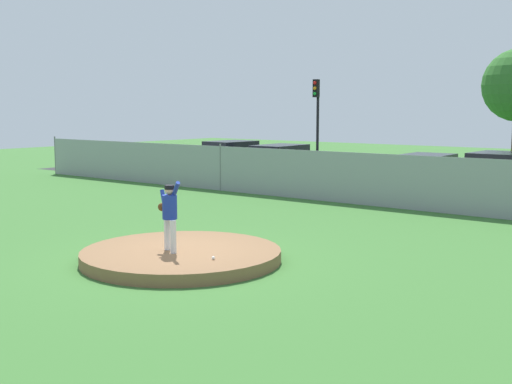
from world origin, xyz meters
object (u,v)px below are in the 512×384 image
object	(u,v)px
parked_car_slate	(425,175)
traffic_light_near	(317,110)
pitcher_youth	(169,211)
parked_car_navy	(280,164)
baseball	(213,258)
parked_car_champagne	(498,177)
parked_car_silver	(231,160)

from	to	relation	value
parked_car_slate	traffic_light_near	size ratio (longest dim) A/B	0.93
pitcher_youth	parked_car_navy	distance (m)	16.12
baseball	parked_car_navy	bearing A→B (deg)	121.11
parked_car_champagne	parked_car_slate	bearing A→B (deg)	-168.56
parked_car_silver	traffic_light_near	xyz separation A→B (m)	(2.60, 3.76, 2.47)
parked_car_silver	traffic_light_near	distance (m)	5.19
parked_car_silver	parked_car_navy	bearing A→B (deg)	-7.70
parked_car_navy	traffic_light_near	xyz separation A→B (m)	(-0.69, 4.20, 2.48)
baseball	parked_car_champagne	world-z (taller)	parked_car_champagne
parked_car_slate	traffic_light_near	bearing A→B (deg)	151.53
pitcher_youth	parked_car_slate	world-z (taller)	pitcher_youth
parked_car_champagne	pitcher_youth	bearing A→B (deg)	-98.83
pitcher_youth	traffic_light_near	size ratio (longest dim) A/B	0.33
baseball	traffic_light_near	xyz separation A→B (m)	(-9.35, 18.54, 3.00)
parked_car_silver	traffic_light_near	bearing A→B (deg)	55.34
parked_car_slate	parked_car_silver	xyz separation A→B (m)	(-10.34, 0.44, 0.07)
parked_car_navy	parked_car_silver	world-z (taller)	parked_car_silver
baseball	parked_car_silver	xyz separation A→B (m)	(-11.95, 14.78, 0.53)
parked_car_silver	parked_car_champagne	bearing A→B (deg)	0.40
parked_car_champagne	traffic_light_near	size ratio (longest dim) A/B	0.86
baseball	parked_car_navy	size ratio (longest dim) A/B	0.02
parked_car_silver	parked_car_slate	bearing A→B (deg)	-2.45
pitcher_youth	parked_car_champagne	distance (m)	15.05
parked_car_navy	parked_car_champagne	world-z (taller)	parked_car_champagne
parked_car_slate	baseball	bearing A→B (deg)	-83.62
pitcher_youth	traffic_light_near	xyz separation A→B (m)	(-8.08, 18.53, 2.14)
parked_car_slate	parked_car_silver	world-z (taller)	parked_car_silver
pitcher_youth	parked_car_navy	world-z (taller)	pitcher_youth
baseball	traffic_light_near	size ratio (longest dim) A/B	0.02
baseball	parked_car_slate	xyz separation A→B (m)	(-1.60, 14.34, 0.46)
baseball	parked_car_slate	world-z (taller)	parked_car_slate
parked_car_navy	parked_car_silver	size ratio (longest dim) A/B	1.07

